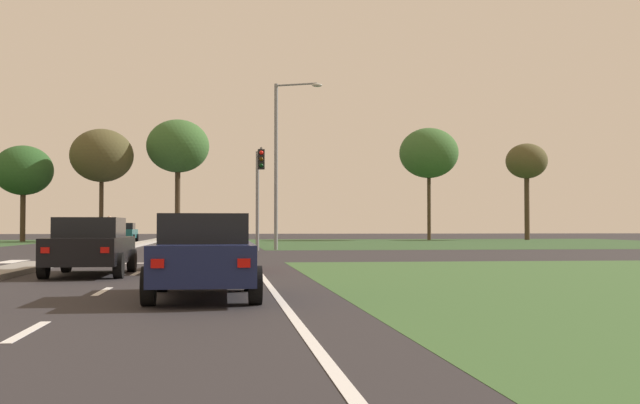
# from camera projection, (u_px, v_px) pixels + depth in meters

# --- Properties ---
(ground_plane) EXTENTS (200.00, 200.00, 0.00)m
(ground_plane) POSITION_uv_depth(u_px,v_px,m) (87.00, 256.00, 34.10)
(ground_plane) COLOR #282628
(grass_verge_far_right) EXTENTS (35.00, 35.00, 0.01)m
(grass_verge_far_right) POSITION_uv_depth(u_px,v_px,m) (479.00, 243.00, 61.47)
(grass_verge_far_right) COLOR #2D4C28
(grass_verge_far_right) RESTS_ON ground
(median_island_far) EXTENTS (1.20, 36.00, 0.14)m
(median_island_far) POSITION_uv_depth(u_px,v_px,m) (145.00, 243.00, 58.91)
(median_island_far) COLOR #ADA89E
(median_island_far) RESTS_ON ground
(lane_dash_near) EXTENTS (0.14, 2.00, 0.01)m
(lane_dash_near) POSITION_uv_depth(u_px,v_px,m) (28.00, 331.00, 9.68)
(lane_dash_near) COLOR silver
(lane_dash_near) RESTS_ON ground
(lane_dash_second) EXTENTS (0.14, 2.00, 0.01)m
(lane_dash_second) POSITION_uv_depth(u_px,v_px,m) (103.00, 291.00, 15.63)
(lane_dash_second) COLOR silver
(lane_dash_second) RESTS_ON ground
(lane_dash_third) EXTENTS (0.14, 2.00, 0.01)m
(lane_dash_third) POSITION_uv_depth(u_px,v_px,m) (136.00, 273.00, 21.58)
(lane_dash_third) COLOR silver
(lane_dash_third) RESTS_ON ground
(edge_line_right) EXTENTS (0.14, 24.00, 0.01)m
(edge_line_right) POSITION_uv_depth(u_px,v_px,m) (269.00, 286.00, 17.06)
(edge_line_right) COLOR silver
(edge_line_right) RESTS_ON ground
(stop_bar_near) EXTENTS (6.40, 0.50, 0.01)m
(stop_bar_near) POSITION_uv_depth(u_px,v_px,m) (164.00, 263.00, 27.61)
(stop_bar_near) COLOR silver
(stop_bar_near) RESTS_ON ground
(crosswalk_bar_fifth) EXTENTS (0.70, 2.80, 0.01)m
(crosswalk_bar_fifth) POSITION_uv_depth(u_px,v_px,m) (11.00, 262.00, 28.72)
(crosswalk_bar_fifth) COLOR silver
(crosswalk_bar_fifth) RESTS_ON ground
(crosswalk_bar_sixth) EXTENTS (0.70, 2.80, 0.01)m
(crosswalk_bar_sixth) POSITION_uv_depth(u_px,v_px,m) (44.00, 261.00, 28.86)
(crosswalk_bar_sixth) COLOR silver
(crosswalk_bar_sixth) RESTS_ON ground
(crosswalk_bar_seventh) EXTENTS (0.70, 2.80, 0.01)m
(crosswalk_bar_seventh) POSITION_uv_depth(u_px,v_px,m) (76.00, 261.00, 29.00)
(crosswalk_bar_seventh) COLOR silver
(crosswalk_bar_seventh) RESTS_ON ground
(car_navy_near) EXTENTS (1.95, 4.39, 1.51)m
(car_navy_near) POSITION_uv_depth(u_px,v_px,m) (204.00, 255.00, 14.30)
(car_navy_near) COLOR #161E47
(car_navy_near) RESTS_ON ground
(car_red_second) EXTENTS (2.03, 4.20, 1.47)m
(car_red_second) POSITION_uv_depth(u_px,v_px,m) (212.00, 244.00, 23.13)
(car_red_second) COLOR #A31919
(car_red_second) RESTS_ON ground
(car_teal_third) EXTENTS (2.00, 4.25, 1.55)m
(car_teal_third) POSITION_uv_depth(u_px,v_px,m) (124.00, 232.00, 64.60)
(car_teal_third) COLOR #19565B
(car_teal_third) RESTS_ON ground
(car_blue_fourth) EXTENTS (2.07, 4.28, 1.47)m
(car_blue_fourth) POSITION_uv_depth(u_px,v_px,m) (101.00, 234.00, 52.06)
(car_blue_fourth) COLOR navy
(car_blue_fourth) RESTS_ON ground
(car_black_fifth) EXTENTS (2.02, 4.47, 1.52)m
(car_black_fifth) POSITION_uv_depth(u_px,v_px,m) (91.00, 246.00, 20.84)
(car_black_fifth) COLOR black
(car_black_fifth) RESTS_ON ground
(traffic_signal_far_right) EXTENTS (0.32, 4.55, 5.23)m
(traffic_signal_far_right) POSITION_uv_depth(u_px,v_px,m) (259.00, 180.00, 39.99)
(traffic_signal_far_right) COLOR gray
(traffic_signal_far_right) RESTS_ON ground
(street_lamp_third) EXTENTS (2.52, 1.20, 9.09)m
(street_lamp_third) POSITION_uv_depth(u_px,v_px,m) (280.00, 156.00, 43.22)
(street_lamp_third) COLOR gray
(street_lamp_third) RESTS_ON ground
(pedestrian_at_median) EXTENTS (0.34, 0.34, 1.70)m
(pedestrian_at_median) POSITION_uv_depth(u_px,v_px,m) (109.00, 228.00, 42.51)
(pedestrian_at_median) COLOR #335184
(pedestrian_at_median) RESTS_ON median_island_far
(treeline_third) EXTENTS (4.93, 4.93, 8.09)m
(treeline_third) POSITION_uv_depth(u_px,v_px,m) (23.00, 171.00, 66.73)
(treeline_third) COLOR #423323
(treeline_third) RESTS_ON ground
(treeline_fourth) EXTENTS (5.27, 5.27, 9.48)m
(treeline_fourth) POSITION_uv_depth(u_px,v_px,m) (102.00, 156.00, 66.69)
(treeline_fourth) COLOR #423323
(treeline_fourth) RESTS_ON ground
(treeline_fifth) EXTENTS (5.38, 5.38, 10.49)m
(treeline_fifth) POSITION_uv_depth(u_px,v_px,m) (178.00, 147.00, 68.37)
(treeline_fifth) COLOR #423323
(treeline_fifth) RESTS_ON ground
(treeline_sixth) EXTENTS (5.54, 5.54, 10.51)m
(treeline_sixth) POSITION_uv_depth(u_px,v_px,m) (429.00, 153.00, 74.42)
(treeline_sixth) COLOR #423323
(treeline_sixth) RESTS_ON ground
(treeline_seventh) EXTENTS (3.90, 3.90, 9.10)m
(treeline_seventh) POSITION_uv_depth(u_px,v_px,m) (527.00, 162.00, 74.83)
(treeline_seventh) COLOR #423323
(treeline_seventh) RESTS_ON ground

